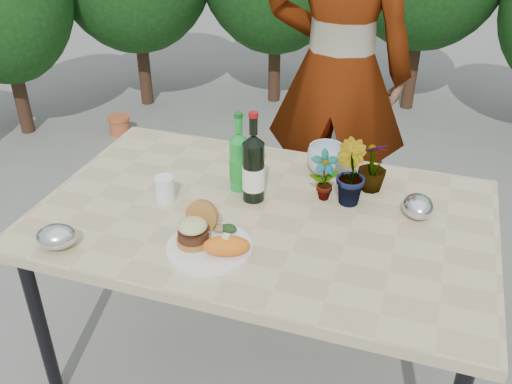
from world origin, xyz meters
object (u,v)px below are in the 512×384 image
(dinner_plate, at_px, (209,248))
(wine_bottle, at_px, (253,169))
(patio_table, at_px, (263,225))
(person, at_px, (338,72))

(dinner_plate, height_order, wine_bottle, wine_bottle)
(patio_table, xyz_separation_m, dinner_plate, (-0.10, -0.27, 0.06))
(dinner_plate, relative_size, person, 0.15)
(patio_table, distance_m, dinner_plate, 0.29)
(wine_bottle, distance_m, person, 0.89)
(patio_table, bearing_deg, dinner_plate, -109.87)
(dinner_plate, relative_size, wine_bottle, 0.81)
(wine_bottle, relative_size, person, 0.18)
(dinner_plate, bearing_deg, wine_bottle, 84.18)
(wine_bottle, bearing_deg, patio_table, -39.83)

